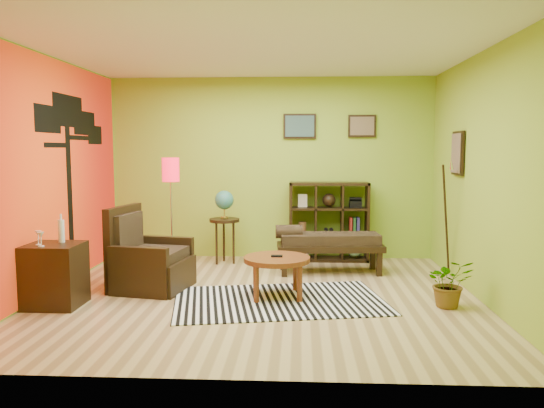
# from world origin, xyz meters

# --- Properties ---
(ground) EXTENTS (5.00, 5.00, 0.00)m
(ground) POSITION_xyz_m (0.00, 0.00, 0.00)
(ground) COLOR tan
(ground) RESTS_ON ground
(room_shell) EXTENTS (5.04, 4.54, 2.82)m
(room_shell) POSITION_xyz_m (-0.09, 0.01, 1.80)
(room_shell) COLOR #94B831
(room_shell) RESTS_ON ground
(zebra_rug) EXTENTS (2.56, 1.83, 0.01)m
(zebra_rug) POSITION_xyz_m (0.23, -0.19, 0.01)
(zebra_rug) COLOR white
(zebra_rug) RESTS_ON ground
(coffee_table) EXTENTS (0.77, 0.77, 0.49)m
(coffee_table) POSITION_xyz_m (0.20, -0.02, 0.40)
(coffee_table) COLOR brown
(coffee_table) RESTS_ON ground
(armchair) EXTENTS (0.97, 0.96, 1.01)m
(armchair) POSITION_xyz_m (-1.39, 0.26, 0.31)
(armchair) COLOR black
(armchair) RESTS_ON ground
(side_cabinet) EXTENTS (0.58, 0.53, 1.00)m
(side_cabinet) POSITION_xyz_m (-2.20, -0.50, 0.35)
(side_cabinet) COLOR black
(side_cabinet) RESTS_ON ground
(floor_lamp) EXTENTS (0.24, 0.24, 1.59)m
(floor_lamp) POSITION_xyz_m (-1.29, 1.07, 1.28)
(floor_lamp) COLOR silver
(floor_lamp) RESTS_ON ground
(globe_table) EXTENTS (0.45, 0.45, 1.09)m
(globe_table) POSITION_xyz_m (-0.66, 1.75, 0.83)
(globe_table) COLOR black
(globe_table) RESTS_ON ground
(cube_shelf) EXTENTS (1.20, 0.35, 1.20)m
(cube_shelf) POSITION_xyz_m (0.91, 2.03, 0.60)
(cube_shelf) COLOR black
(cube_shelf) RESTS_ON ground
(bench) EXTENTS (1.49, 0.63, 0.67)m
(bench) POSITION_xyz_m (0.83, 1.21, 0.43)
(bench) COLOR black
(bench) RESTS_ON ground
(potted_plant) EXTENTS (0.49, 0.54, 0.42)m
(potted_plant) POSITION_xyz_m (2.08, -0.31, 0.21)
(potted_plant) COLOR #26661E
(potted_plant) RESTS_ON ground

